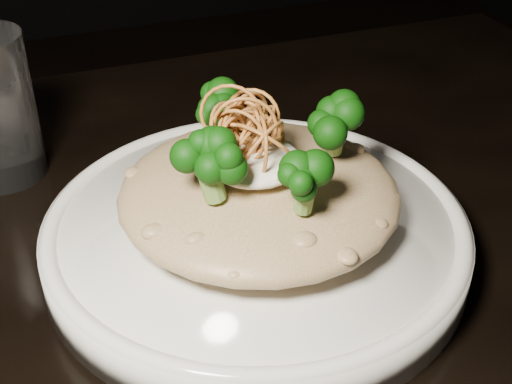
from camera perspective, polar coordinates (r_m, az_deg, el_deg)
plate at (r=0.52m, az=0.00°, el=-3.61°), size 0.30×0.30×0.03m
risotto at (r=0.50m, az=0.24°, el=-0.09°), size 0.20×0.20×0.04m
broccoli at (r=0.47m, az=0.46°, el=4.52°), size 0.15×0.15×0.05m
cheese at (r=0.47m, az=-0.12°, el=2.47°), size 0.06×0.06×0.02m
shallots at (r=0.46m, az=-0.44°, el=5.62°), size 0.06×0.06×0.04m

